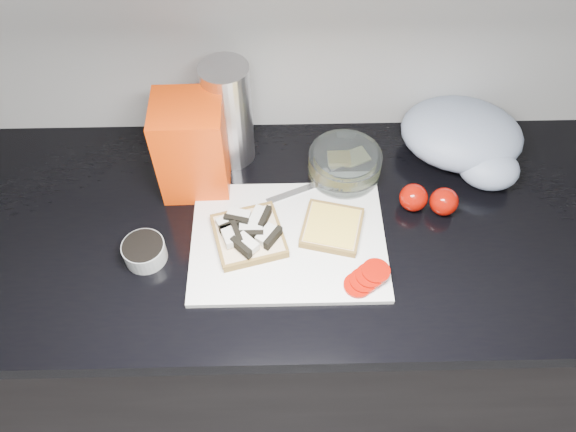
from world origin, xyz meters
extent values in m
cube|color=black|center=(0.00, 1.20, 0.43)|extent=(3.50, 0.60, 0.86)
cube|color=black|center=(0.00, 1.20, 0.88)|extent=(3.50, 0.64, 0.04)
cube|color=white|center=(-0.05, 1.15, 0.91)|extent=(0.40, 0.30, 0.01)
cube|color=beige|center=(-0.13, 1.15, 0.92)|extent=(0.16, 0.16, 0.02)
cube|color=silver|center=(-0.17, 1.17, 0.94)|extent=(0.05, 0.05, 0.02)
cube|color=black|center=(-0.17, 1.17, 0.94)|extent=(0.05, 0.03, 0.02)
cube|color=silver|center=(-0.15, 1.19, 0.94)|extent=(0.05, 0.04, 0.02)
cube|color=black|center=(-0.15, 1.19, 0.94)|extent=(0.05, 0.02, 0.02)
cube|color=silver|center=(-0.11, 1.18, 0.94)|extent=(0.04, 0.05, 0.02)
cube|color=black|center=(-0.11, 1.18, 0.94)|extent=(0.03, 0.05, 0.02)
cube|color=silver|center=(-0.17, 1.13, 0.94)|extent=(0.04, 0.05, 0.02)
cube|color=black|center=(-0.17, 1.13, 0.94)|extent=(0.03, 0.05, 0.02)
cube|color=silver|center=(-0.13, 1.15, 0.94)|extent=(0.05, 0.03, 0.02)
cube|color=black|center=(-0.13, 1.15, 0.94)|extent=(0.05, 0.01, 0.02)
cube|color=silver|center=(-0.09, 1.14, 0.94)|extent=(0.05, 0.05, 0.02)
cube|color=black|center=(-0.09, 1.14, 0.94)|extent=(0.04, 0.05, 0.02)
cube|color=silver|center=(-0.13, 1.11, 0.94)|extent=(0.05, 0.05, 0.02)
cube|color=black|center=(-0.13, 1.11, 0.94)|extent=(0.04, 0.04, 0.02)
cube|color=beige|center=(0.04, 1.17, 0.92)|extent=(0.14, 0.14, 0.02)
cube|color=yellow|center=(0.04, 1.17, 0.93)|extent=(0.12, 0.12, 0.00)
cylinder|color=#990C03|center=(0.08, 1.03, 0.92)|extent=(0.06, 0.06, 0.01)
cylinder|color=#990C03|center=(0.09, 1.04, 0.92)|extent=(0.06, 0.06, 0.01)
cylinder|color=#990C03|center=(0.11, 1.05, 0.92)|extent=(0.07, 0.07, 0.01)
cylinder|color=#990C03|center=(0.12, 1.06, 0.93)|extent=(0.07, 0.07, 0.01)
cube|color=silver|center=(-0.03, 1.27, 0.91)|extent=(0.14, 0.07, 0.00)
cube|color=silver|center=(0.08, 1.32, 0.92)|extent=(0.07, 0.04, 0.01)
cylinder|color=#9DA2A1|center=(-0.34, 1.12, 0.92)|extent=(0.09, 0.09, 0.04)
cylinder|color=black|center=(-0.34, 1.12, 0.94)|extent=(0.08, 0.08, 0.01)
cylinder|color=white|center=(-0.16, 1.25, 0.90)|extent=(0.08, 0.08, 0.01)
cylinder|color=silver|center=(0.08, 1.33, 0.93)|extent=(0.16, 0.16, 0.07)
cube|color=yellow|center=(0.07, 1.33, 0.93)|extent=(0.05, 0.04, 0.04)
cube|color=#DCD683|center=(0.10, 1.34, 0.92)|extent=(0.07, 0.06, 0.01)
cube|color=#E53503|center=(-0.25, 1.32, 1.01)|extent=(0.15, 0.14, 0.22)
cylinder|color=silver|center=(-0.17, 1.40, 1.02)|extent=(0.10, 0.10, 0.25)
ellipsoid|color=#96A1B9|center=(0.35, 1.40, 0.96)|extent=(0.32, 0.28, 0.12)
ellipsoid|color=#96A1B9|center=(0.40, 1.31, 0.94)|extent=(0.16, 0.14, 0.08)
sphere|color=#990C03|center=(0.22, 1.24, 0.93)|extent=(0.06, 0.06, 0.06)
sphere|color=#990C03|center=(0.28, 1.22, 0.93)|extent=(0.06, 0.06, 0.06)
camera|label=1|loc=(-0.07, 0.48, 1.86)|focal=35.00mm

